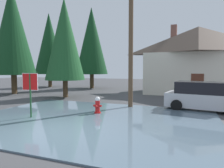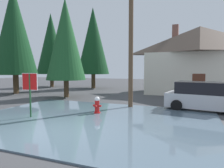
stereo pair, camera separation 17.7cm
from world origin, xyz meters
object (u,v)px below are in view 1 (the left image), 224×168
at_px(house, 198,59).
at_px(pine_tree_tall_left, 65,39).
at_px(stop_sign_near, 30,86).
at_px(fire_hydrant, 98,106).
at_px(utility_pole, 131,33).
at_px(pine_tree_far_center, 92,41).
at_px(parked_car, 206,97).
at_px(pine_tree_mid_left, 49,44).
at_px(pine_tree_short_left, 12,30).

distance_m(house, pine_tree_tall_left, 12.48).
xyz_separation_m(stop_sign_near, fire_hydrant, (2.64, 2.00, -1.12)).
relative_size(utility_pole, pine_tree_far_center, 0.89).
height_order(house, parked_car, house).
xyz_separation_m(fire_hydrant, house, (5.27, 11.47, 2.86)).
bearing_deg(fire_hydrant, pine_tree_mid_left, 135.09).
relative_size(house, pine_tree_tall_left, 1.23).
height_order(stop_sign_near, pine_tree_short_left, pine_tree_short_left).
height_order(parked_car, pine_tree_mid_left, pine_tree_mid_left).
bearing_deg(pine_tree_mid_left, pine_tree_far_center, 2.00).
bearing_deg(parked_car, pine_tree_short_left, 172.58).
bearing_deg(fire_hydrant, house, 65.31).
xyz_separation_m(fire_hydrant, pine_tree_far_center, (-6.67, 12.91, 5.32)).
relative_size(fire_hydrant, pine_tree_short_left, 0.09).
height_order(utility_pole, pine_tree_far_center, pine_tree_far_center).
distance_m(parked_car, pine_tree_short_left, 17.67).
bearing_deg(house, pine_tree_short_left, -159.44).
relative_size(stop_sign_near, pine_tree_mid_left, 0.23).
relative_size(stop_sign_near, pine_tree_short_left, 0.21).
xyz_separation_m(house, pine_tree_far_center, (-11.95, 1.44, 2.45)).
xyz_separation_m(stop_sign_near, utility_pole, (3.79, 4.40, 2.98)).
bearing_deg(stop_sign_near, house, 59.57).
bearing_deg(pine_tree_short_left, pine_tree_mid_left, 101.44).
height_order(stop_sign_near, pine_tree_far_center, pine_tree_far_center).
distance_m(fire_hydrant, pine_tree_tall_left, 8.44).
bearing_deg(stop_sign_near, pine_tree_mid_left, 124.48).
distance_m(pine_tree_mid_left, pine_tree_short_left, 7.58).
bearing_deg(pine_tree_far_center, stop_sign_near, -74.88).
relative_size(fire_hydrant, pine_tree_mid_left, 0.10).
bearing_deg(utility_pole, parked_car, 9.27).
distance_m(stop_sign_near, utility_pole, 6.53).
xyz_separation_m(stop_sign_near, pine_tree_short_left, (-8.60, 7.28, 4.51)).
distance_m(pine_tree_mid_left, pine_tree_far_center, 6.07).
relative_size(pine_tree_mid_left, pine_tree_far_center, 0.98).
distance_m(utility_pole, pine_tree_far_center, 13.16).
height_order(fire_hydrant, utility_pole, utility_pole).
bearing_deg(pine_tree_short_left, stop_sign_near, -40.27).
relative_size(pine_tree_mid_left, pine_tree_short_left, 0.93).
bearing_deg(pine_tree_tall_left, utility_pole, -21.62).
height_order(utility_pole, pine_tree_short_left, pine_tree_short_left).
relative_size(house, pine_tree_short_left, 0.99).
relative_size(stop_sign_near, fire_hydrant, 2.35).
bearing_deg(stop_sign_near, pine_tree_tall_left, 110.56).
distance_m(stop_sign_near, fire_hydrant, 3.50).
height_order(fire_hydrant, pine_tree_far_center, pine_tree_far_center).
xyz_separation_m(utility_pole, pine_tree_far_center, (-7.83, 10.51, 1.22)).
bearing_deg(pine_tree_tall_left, stop_sign_near, -69.44).
height_order(fire_hydrant, parked_car, parked_car).
bearing_deg(parked_car, pine_tree_mid_left, 152.22).
bearing_deg(pine_tree_mid_left, fire_hydrant, -44.91).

